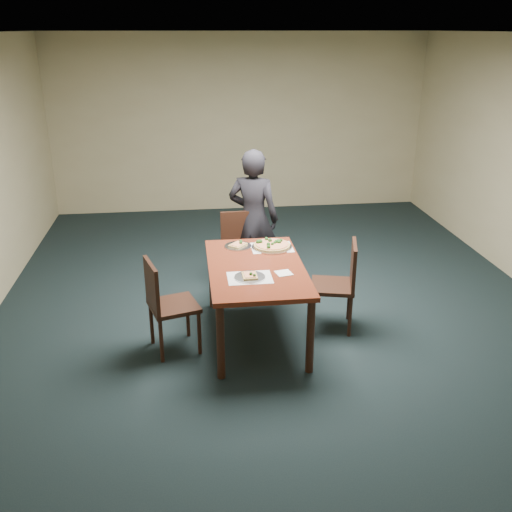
{
  "coord_description": "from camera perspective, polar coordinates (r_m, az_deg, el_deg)",
  "views": [
    {
      "loc": [
        -0.89,
        -5.24,
        2.84
      ],
      "look_at": [
        -0.28,
        -0.32,
        0.85
      ],
      "focal_mm": 40.0,
      "sensor_mm": 36.0,
      "label": 1
    }
  ],
  "objects": [
    {
      "name": "pizza_pan",
      "position": [
        5.83,
        1.58,
        1.08
      ],
      "size": [
        0.41,
        0.41,
        0.07
      ],
      "color": "silver",
      "rests_on": "dining_table"
    },
    {
      "name": "chair_far",
      "position": [
        6.5,
        -1.58,
        0.87
      ],
      "size": [
        0.43,
        0.43,
        0.91
      ],
      "rotation": [
        0.0,
        0.0,
        0.03
      ],
      "color": "black",
      "rests_on": "ground"
    },
    {
      "name": "room_shell",
      "position": [
        5.43,
        2.54,
        10.13
      ],
      "size": [
        8.0,
        8.0,
        8.0
      ],
      "color": "tan",
      "rests_on": "ground"
    },
    {
      "name": "chair_left",
      "position": [
        5.3,
        -9.08,
        -4.47
      ],
      "size": [
        0.52,
        0.52,
        0.91
      ],
      "rotation": [
        0.0,
        0.0,
        1.86
      ],
      "color": "black",
      "rests_on": "ground"
    },
    {
      "name": "slice_plate_far",
      "position": [
        5.86,
        -1.8,
        1.07
      ],
      "size": [
        0.28,
        0.28,
        0.06
      ],
      "color": "silver",
      "rests_on": "dining_table"
    },
    {
      "name": "ground",
      "position": [
        6.03,
        2.26,
        -6.27
      ],
      "size": [
        8.0,
        8.0,
        0.0
      ],
      "primitive_type": "plane",
      "color": "black",
      "rests_on": "ground"
    },
    {
      "name": "slice_plate_near",
      "position": [
        5.13,
        -0.62,
        -2.05
      ],
      "size": [
        0.28,
        0.28,
        0.06
      ],
      "color": "silver",
      "rests_on": "dining_table"
    },
    {
      "name": "placemat_main",
      "position": [
        5.84,
        1.6,
        0.86
      ],
      "size": [
        0.42,
        0.32,
        0.0
      ],
      "primitive_type": "cube",
      "color": "white",
      "rests_on": "dining_table"
    },
    {
      "name": "diner",
      "position": [
        6.56,
        -0.27,
        3.78
      ],
      "size": [
        0.69,
        0.58,
        1.61
      ],
      "primitive_type": "imported",
      "rotation": [
        0.0,
        0.0,
        2.75
      ],
      "color": "black",
      "rests_on": "ground"
    },
    {
      "name": "napkin",
      "position": [
        5.23,
        2.79,
        -1.72
      ],
      "size": [
        0.17,
        0.17,
        0.01
      ],
      "primitive_type": "cube",
      "rotation": [
        0.0,
        0.0,
        0.21
      ],
      "color": "white",
      "rests_on": "dining_table"
    },
    {
      "name": "placemat_near",
      "position": [
        5.13,
        -0.63,
        -2.18
      ],
      "size": [
        0.4,
        0.3,
        0.0
      ],
      "primitive_type": "cube",
      "color": "white",
      "rests_on": "dining_table"
    },
    {
      "name": "dining_table",
      "position": [
        5.42,
        0.0,
        -1.88
      ],
      "size": [
        0.9,
        1.5,
        0.75
      ],
      "color": "#561E11",
      "rests_on": "ground"
    },
    {
      "name": "chair_right",
      "position": [
        5.71,
        8.49,
        -2.44
      ],
      "size": [
        0.51,
        0.51,
        0.91
      ],
      "rotation": [
        0.0,
        0.0,
        -1.82
      ],
      "color": "black",
      "rests_on": "ground"
    }
  ]
}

